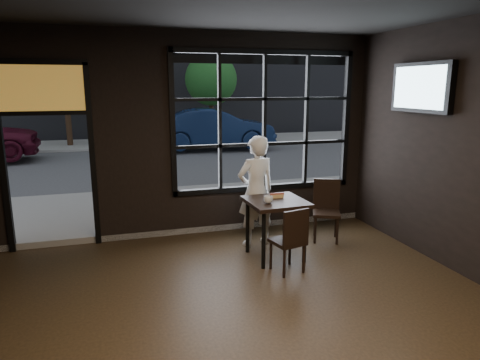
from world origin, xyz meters
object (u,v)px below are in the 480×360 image
object	(u,v)px
chair_near	(288,239)
navy_car	(214,128)
man	(256,191)
cafe_table	(275,229)

from	to	relation	value
chair_near	navy_car	bearing A→B (deg)	-111.12
man	navy_car	size ratio (longest dim) A/B	0.38
chair_near	man	size ratio (longest dim) A/B	0.52
chair_near	navy_car	world-z (taller)	navy_car
navy_car	chair_near	bearing A→B (deg)	176.20
cafe_table	chair_near	bearing A→B (deg)	-94.82
cafe_table	man	xyz separation A→B (m)	(-0.10, 0.57, 0.41)
man	navy_car	xyz separation A→B (m)	(1.62, 9.67, -0.01)
man	chair_near	bearing A→B (deg)	83.04
navy_car	man	bearing A→B (deg)	174.86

